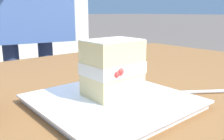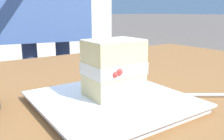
# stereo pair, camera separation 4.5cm
# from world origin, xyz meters

# --- Properties ---
(patio_table) EXTENTS (1.34, 0.77, 0.76)m
(patio_table) POSITION_xyz_m (0.00, 0.00, 0.65)
(patio_table) COLOR brown
(patio_table) RESTS_ON ground
(dessert_plate) EXTENTS (0.27, 0.27, 0.02)m
(dessert_plate) POSITION_xyz_m (-0.13, -0.19, 0.77)
(dessert_plate) COLOR white
(dessert_plate) RESTS_ON patio_table
(cake_slice) EXTENTS (0.11, 0.09, 0.11)m
(cake_slice) POSITION_xyz_m (-0.11, -0.17, 0.84)
(cake_slice) COLOR #EAD18C
(cake_slice) RESTS_ON dessert_plate
(dessert_fork) EXTENTS (0.15, 0.11, 0.01)m
(dessert_fork) POSITION_xyz_m (0.11, -0.29, 0.77)
(dessert_fork) COLOR silver
(dessert_fork) RESTS_ON patio_table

